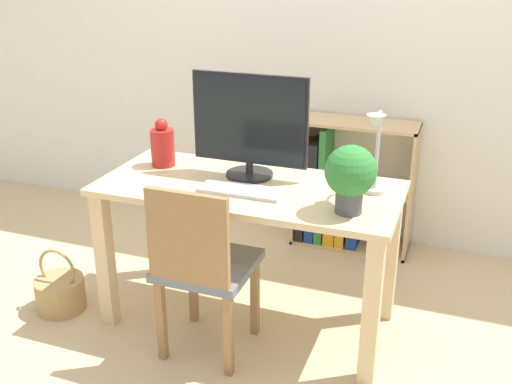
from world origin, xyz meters
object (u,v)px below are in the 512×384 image
object	(u,v)px
monitor	(249,124)
keyboard	(241,190)
bookshelf	(336,195)
basket	(60,292)
desk_lamp	(376,146)
vase	(163,145)
potted_plant	(350,174)
chair	(202,264)

from	to	relation	value
monitor	keyboard	size ratio (longest dim) A/B	1.47
bookshelf	basket	bearing A→B (deg)	-132.77
keyboard	desk_lamp	distance (m)	0.62
monitor	vase	xyz separation A→B (m)	(-0.46, -0.01, -0.15)
desk_lamp	potted_plant	world-z (taller)	desk_lamp
potted_plant	basket	bearing A→B (deg)	-175.88
potted_plant	chair	bearing A→B (deg)	-162.71
potted_plant	desk_lamp	bearing A→B (deg)	72.87
keyboard	desk_lamp	bearing A→B (deg)	14.86
keyboard	vase	size ratio (longest dim) A/B	1.58
monitor	keyboard	distance (m)	0.33
vase	potted_plant	bearing A→B (deg)	-14.18
basket	potted_plant	bearing A→B (deg)	4.12
vase	desk_lamp	distance (m)	1.06
potted_plant	chair	size ratio (longest dim) A/B	0.34
monitor	potted_plant	bearing A→B (deg)	-25.93
monitor	basket	size ratio (longest dim) A/B	1.64
chair	bookshelf	distance (m)	1.35
basket	chair	bearing A→B (deg)	-5.31
potted_plant	basket	distance (m)	1.65
desk_lamp	chair	world-z (taller)	desk_lamp
keyboard	desk_lamp	xyz separation A→B (m)	(0.56, 0.15, 0.22)
keyboard	bookshelf	size ratio (longest dim) A/B	0.48
bookshelf	potted_plant	bearing A→B (deg)	-75.32
vase	potted_plant	distance (m)	1.02
monitor	bookshelf	xyz separation A→B (m)	(0.24, 0.87, -0.66)
keyboard	basket	distance (m)	1.15
desk_lamp	potted_plant	size ratio (longest dim) A/B	1.32
vase	chair	bearing A→B (deg)	-47.07
desk_lamp	chair	size ratio (longest dim) A/B	0.45
keyboard	potted_plant	world-z (taller)	potted_plant
chair	potted_plant	bearing A→B (deg)	16.65
vase	bookshelf	size ratio (longest dim) A/B	0.30
keyboard	bookshelf	distance (m)	1.17
keyboard	basket	xyz separation A→B (m)	(-0.94, -0.16, -0.64)
monitor	chair	size ratio (longest dim) A/B	0.66
potted_plant	bookshelf	size ratio (longest dim) A/B	0.36
potted_plant	monitor	bearing A→B (deg)	154.07
keyboard	desk_lamp	world-z (taller)	desk_lamp
vase	monitor	bearing A→B (deg)	1.09
chair	vase	bearing A→B (deg)	132.29
chair	bookshelf	xyz separation A→B (m)	(0.29, 1.31, -0.14)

